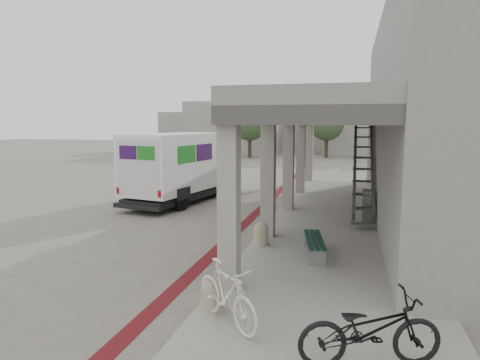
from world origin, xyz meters
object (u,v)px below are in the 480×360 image
(fedex_truck, at_px, (185,165))
(bench, at_px, (314,243))
(bicycle_cream, at_px, (226,294))
(utility_cabinet, at_px, (369,205))
(bicycle_black, at_px, (370,330))

(fedex_truck, xyz_separation_m, bench, (6.07, -6.69, -1.12))
(fedex_truck, bearing_deg, bicycle_cream, -54.35)
(utility_cabinet, distance_m, bicycle_black, 8.98)
(fedex_truck, relative_size, bicycle_black, 3.63)
(bench, relative_size, bicycle_black, 0.95)
(bicycle_cream, bearing_deg, fedex_truck, 66.30)
(utility_cabinet, relative_size, bicycle_black, 0.51)
(fedex_truck, bearing_deg, bench, -37.19)
(fedex_truck, xyz_separation_m, bicycle_cream, (5.00, -10.70, -0.92))
(utility_cabinet, distance_m, bicycle_cream, 8.69)
(bicycle_black, height_order, bicycle_cream, bicycle_cream)
(utility_cabinet, height_order, bicycle_black, bicycle_black)
(bench, bearing_deg, fedex_truck, 122.42)
(utility_cabinet, bearing_deg, bench, -107.04)
(bench, height_order, bicycle_black, bicycle_black)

